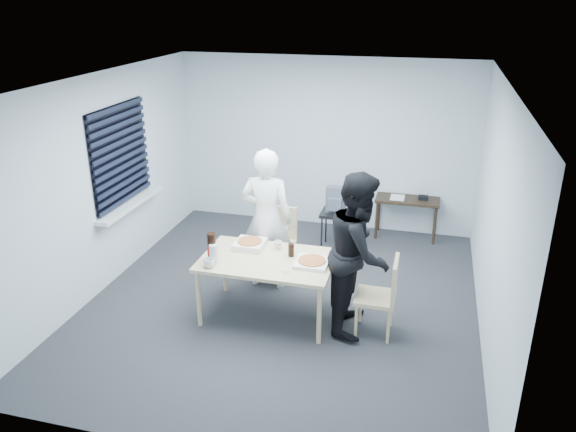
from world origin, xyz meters
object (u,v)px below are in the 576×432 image
(person_black, at_px, (359,252))
(stool, at_px, (335,219))
(side_table, at_px, (407,204))
(backpack, at_px, (336,200))
(chair_far, at_px, (279,236))
(mug_a, at_px, (209,263))
(person_white, at_px, (267,219))
(soda_bottle, at_px, (212,248))
(mug_b, at_px, (278,245))
(chair_right, at_px, (384,292))
(dining_table, at_px, (268,264))

(person_black, bearing_deg, stool, 16.97)
(side_table, bearing_deg, person_black, -98.32)
(backpack, bearing_deg, chair_far, -118.22)
(backpack, distance_m, mug_a, 2.51)
(person_black, distance_m, backpack, 2.00)
(person_white, bearing_deg, soda_bottle, 68.55)
(person_black, relative_size, mug_a, 14.39)
(soda_bottle, bearing_deg, backpack, 65.60)
(mug_a, relative_size, mug_b, 1.23)
(chair_far, relative_size, person_black, 0.50)
(chair_far, xyz_separation_m, chair_right, (1.45, -1.10, 0.00))
(stool, relative_size, mug_b, 5.57)
(dining_table, relative_size, mug_b, 14.65)
(chair_right, distance_m, backpack, 2.21)
(chair_far, relative_size, mug_b, 8.90)
(side_table, bearing_deg, mug_b, -119.54)
(chair_right, height_order, side_table, chair_right)
(chair_right, xyz_separation_m, stool, (-0.88, 2.03, -0.07))
(backpack, bearing_deg, side_table, 38.10)
(person_black, distance_m, side_table, 2.62)
(chair_right, relative_size, person_black, 0.50)
(stool, bearing_deg, person_black, -73.03)
(dining_table, distance_m, side_table, 2.97)
(chair_far, xyz_separation_m, side_table, (1.53, 1.58, 0.02))
(backpack, bearing_deg, person_black, -69.32)
(person_black, bearing_deg, mug_b, 76.95)
(mug_a, bearing_deg, chair_right, 9.24)
(mug_a, bearing_deg, person_black, 14.72)
(chair_right, distance_m, person_white, 1.73)
(backpack, height_order, mug_a, backpack)
(dining_table, distance_m, person_black, 1.03)
(person_black, xyz_separation_m, side_table, (0.38, 2.57, -0.35))
(person_black, xyz_separation_m, mug_b, (-0.96, 0.22, -0.13))
(chair_far, height_order, mug_a, chair_far)
(side_table, bearing_deg, mug_a, -122.86)
(soda_bottle, bearing_deg, mug_a, -81.60)
(mug_a, xyz_separation_m, soda_bottle, (-0.02, 0.15, 0.11))
(chair_right, bearing_deg, stool, 113.46)
(dining_table, height_order, backpack, backpack)
(chair_far, bearing_deg, backpack, 58.16)
(chair_right, bearing_deg, person_black, 160.04)
(mug_b, bearing_deg, person_white, 121.71)
(chair_right, height_order, soda_bottle, soda_bottle)
(dining_table, height_order, soda_bottle, soda_bottle)
(stool, distance_m, mug_b, 1.77)
(chair_far, bearing_deg, mug_b, -75.49)
(side_table, bearing_deg, chair_far, -134.16)
(chair_right, distance_m, person_black, 0.49)
(person_white, height_order, mug_a, person_white)
(side_table, xyz_separation_m, mug_b, (-1.33, -2.35, 0.22))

